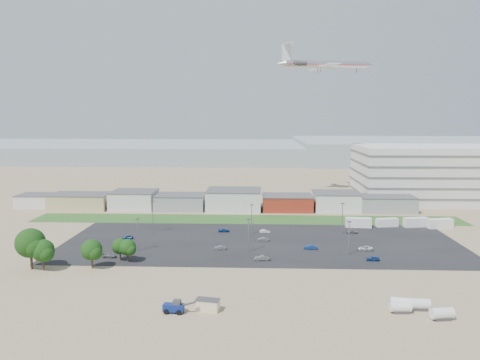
{
  "coord_description": "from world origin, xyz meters",
  "views": [
    {
      "loc": [
        4.11,
        -119.22,
        37.96
      ],
      "look_at": [
        -1.51,
        22.0,
        18.87
      ],
      "focal_mm": 35.0,
      "sensor_mm": 36.0,
      "label": 1
    }
  ],
  "objects_px": {
    "parked_car_1": "(310,247)",
    "parked_car_8": "(352,232)",
    "telehandler": "(174,306)",
    "parked_car_10": "(109,256)",
    "parked_car_13": "(262,258)",
    "storage_tank_nw": "(401,303)",
    "tree_far_left": "(31,246)",
    "parked_car_11": "(265,231)",
    "parked_car_4": "(220,248)",
    "parked_car_6": "(224,230)",
    "parked_car_0": "(365,248)",
    "parked_car_7": "(263,239)",
    "parked_car_2": "(373,258)",
    "portable_shed": "(208,305)",
    "airliner": "(326,64)",
    "parked_car_5": "(128,237)",
    "box_trailer_a": "(358,223)"
  },
  "relations": [
    {
      "from": "parked_car_0",
      "to": "parked_car_11",
      "type": "height_order",
      "value": "parked_car_0"
    },
    {
      "from": "parked_car_6",
      "to": "parked_car_8",
      "type": "relative_size",
      "value": 1.01
    },
    {
      "from": "telehandler",
      "to": "parked_car_6",
      "type": "height_order",
      "value": "telehandler"
    },
    {
      "from": "parked_car_1",
      "to": "parked_car_13",
      "type": "height_order",
      "value": "parked_car_13"
    },
    {
      "from": "parked_car_0",
      "to": "parked_car_4",
      "type": "height_order",
      "value": "parked_car_0"
    },
    {
      "from": "parked_car_5",
      "to": "parked_car_10",
      "type": "bearing_deg",
      "value": 2.69
    },
    {
      "from": "parked_car_7",
      "to": "parked_car_11",
      "type": "height_order",
      "value": "parked_car_11"
    },
    {
      "from": "parked_car_5",
      "to": "parked_car_6",
      "type": "distance_m",
      "value": 31.25
    },
    {
      "from": "telehandler",
      "to": "parked_car_10",
      "type": "height_order",
      "value": "telehandler"
    },
    {
      "from": "parked_car_6",
      "to": "parked_car_8",
      "type": "height_order",
      "value": "parked_car_8"
    },
    {
      "from": "telehandler",
      "to": "parked_car_11",
      "type": "bearing_deg",
      "value": 79.96
    },
    {
      "from": "airliner",
      "to": "parked_car_4",
      "type": "relative_size",
      "value": 13.73
    },
    {
      "from": "parked_car_7",
      "to": "parked_car_2",
      "type": "bearing_deg",
      "value": 60.07
    },
    {
      "from": "telehandler",
      "to": "parked_car_13",
      "type": "xyz_separation_m",
      "value": [
        17.46,
        34.46,
        -0.69
      ]
    },
    {
      "from": "telehandler",
      "to": "parked_car_1",
      "type": "bearing_deg",
      "value": 61.53
    },
    {
      "from": "parked_car_4",
      "to": "parked_car_7",
      "type": "relative_size",
      "value": 1.01
    },
    {
      "from": "parked_car_5",
      "to": "parked_car_0",
      "type": "bearing_deg",
      "value": 83.5
    },
    {
      "from": "box_trailer_a",
      "to": "parked_car_0",
      "type": "bearing_deg",
      "value": -93.29
    },
    {
      "from": "box_trailer_a",
      "to": "parked_car_0",
      "type": "distance_m",
      "value": 28.86
    },
    {
      "from": "storage_tank_nw",
      "to": "parked_car_2",
      "type": "xyz_separation_m",
      "value": [
        1.94,
        31.59,
        -0.66
      ]
    },
    {
      "from": "parked_car_8",
      "to": "parked_car_13",
      "type": "relative_size",
      "value": 0.93
    },
    {
      "from": "airliner",
      "to": "parked_car_8",
      "type": "xyz_separation_m",
      "value": [
        -0.47,
        -74.62,
        -61.76
      ]
    },
    {
      "from": "storage_tank_nw",
      "to": "parked_car_10",
      "type": "bearing_deg",
      "value": 155.45
    },
    {
      "from": "parked_car_6",
      "to": "parked_car_13",
      "type": "bearing_deg",
      "value": -162.46
    },
    {
      "from": "parked_car_1",
      "to": "parked_car_8",
      "type": "distance_m",
      "value": 24.64
    },
    {
      "from": "portable_shed",
      "to": "parked_car_7",
      "type": "xyz_separation_m",
      "value": [
        11.47,
        52.9,
        -0.61
      ]
    },
    {
      "from": "storage_tank_nw",
      "to": "parked_car_11",
      "type": "distance_m",
      "value": 65.95
    },
    {
      "from": "parked_car_5",
      "to": "parked_car_8",
      "type": "xyz_separation_m",
      "value": [
        71.78,
        9.76,
        0.05
      ]
    },
    {
      "from": "parked_car_0",
      "to": "parked_car_4",
      "type": "xyz_separation_m",
      "value": [
        -41.65,
        -0.95,
        -0.03
      ]
    },
    {
      "from": "airliner",
      "to": "tree_far_left",
      "type": "bearing_deg",
      "value": -138.08
    },
    {
      "from": "parked_car_10",
      "to": "parked_car_13",
      "type": "xyz_separation_m",
      "value": [
        41.46,
        -0.83,
        0.1
      ]
    },
    {
      "from": "parked_car_11",
      "to": "parked_car_5",
      "type": "bearing_deg",
      "value": 95.75
    },
    {
      "from": "storage_tank_nw",
      "to": "box_trailer_a",
      "type": "bearing_deg",
      "value": 85.0
    },
    {
      "from": "parked_car_13",
      "to": "parked_car_0",
      "type": "bearing_deg",
      "value": 107.57
    },
    {
      "from": "tree_far_left",
      "to": "parked_car_0",
      "type": "xyz_separation_m",
      "value": [
        87.52,
        20.29,
        -5.33
      ]
    },
    {
      "from": "parked_car_10",
      "to": "telehandler",
      "type": "bearing_deg",
      "value": -139.48
    },
    {
      "from": "portable_shed",
      "to": "parked_car_6",
      "type": "bearing_deg",
      "value": 102.22
    },
    {
      "from": "airliner",
      "to": "portable_shed",
      "type": "bearing_deg",
      "value": -117.11
    },
    {
      "from": "storage_tank_nw",
      "to": "tree_far_left",
      "type": "height_order",
      "value": "tree_far_left"
    },
    {
      "from": "telehandler",
      "to": "parked_car_10",
      "type": "distance_m",
      "value": 42.68
    },
    {
      "from": "box_trailer_a",
      "to": "parked_car_13",
      "type": "height_order",
      "value": "box_trailer_a"
    },
    {
      "from": "parked_car_7",
      "to": "parked_car_8",
      "type": "height_order",
      "value": "parked_car_8"
    },
    {
      "from": "parked_car_0",
      "to": "parked_car_4",
      "type": "bearing_deg",
      "value": -90.79
    },
    {
      "from": "parked_car_1",
      "to": "parked_car_7",
      "type": "relative_size",
      "value": 1.15
    },
    {
      "from": "parked_car_11",
      "to": "parked_car_13",
      "type": "height_order",
      "value": "parked_car_13"
    },
    {
      "from": "airliner",
      "to": "parked_car_2",
      "type": "xyz_separation_m",
      "value": [
        -0.8,
        -103.88,
        -61.81
      ]
    },
    {
      "from": "portable_shed",
      "to": "parked_car_6",
      "type": "distance_m",
      "value": 63.75
    },
    {
      "from": "parked_car_4",
      "to": "parked_car_6",
      "type": "height_order",
      "value": "parked_car_4"
    },
    {
      "from": "parked_car_6",
      "to": "parked_car_8",
      "type": "distance_m",
      "value": 42.26
    },
    {
      "from": "parked_car_10",
      "to": "parked_car_13",
      "type": "height_order",
      "value": "parked_car_13"
    }
  ]
}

